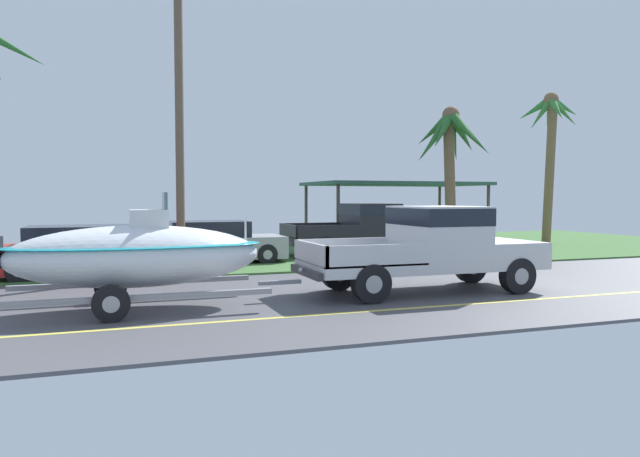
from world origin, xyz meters
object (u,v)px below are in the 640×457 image
Objects in this scene: carport_awning at (395,185)px; palm_tree_near_left at (550,132)px; pickup_truck_towing at (436,245)px; utility_pole at (179,113)px; palm_tree_near_right at (450,144)px; parked_pickup_background at (369,227)px; parked_sedan_near at (214,243)px; parked_sedan_far at (87,252)px; boat_on_trailer at (135,256)px.

carport_awning is 1.09× the size of palm_tree_near_left.
pickup_truck_towing is 13.17m from carport_awning.
carport_awning is 12.32m from utility_pole.
palm_tree_near_left is 1.31× the size of palm_tree_near_right.
parked_sedan_near is at bearing -171.72° from parked_pickup_background.
palm_tree_near_right is (11.71, 0.83, 3.30)m from parked_sedan_far.
pickup_truck_towing is 8.33m from parked_pickup_background.
parked_pickup_background is 4.12m from palm_tree_near_right.
parked_sedan_near is at bearing 117.93° from pickup_truck_towing.
parked_pickup_background is 8.35m from utility_pole.
boat_on_trailer is at bearing -79.08° from parked_sedan_far.
parked_sedan_far is at bearing -163.69° from parked_pickup_background.
palm_tree_near_right reaches higher than parked_sedan_near.
boat_on_trailer is 21.71m from palm_tree_near_left.
parked_pickup_background is 5.26m from carport_awning.
carport_awning is at bearing 46.11° from boat_on_trailer.
palm_tree_near_right is (10.69, 6.12, 2.94)m from boat_on_trailer.
palm_tree_near_right is at bearing -7.94° from parked_sedan_near.
parked_sedan_near is at bearing -168.86° from palm_tree_near_left.
pickup_truck_towing is 0.75× the size of carport_awning.
carport_awning is (5.06, 12.05, 1.60)m from pickup_truck_towing.
carport_awning is at bearing 81.29° from palm_tree_near_right.
palm_tree_near_left reaches higher than parked_sedan_near.
pickup_truck_towing is at bearing 0.00° from boat_on_trailer.
carport_awning is at bearing 166.56° from palm_tree_near_left.
pickup_truck_towing is 6.54m from boat_on_trailer.
parked_sedan_far is (-3.72, -1.95, 0.00)m from parked_sedan_near.
palm_tree_near_left reaches higher than carport_awning.
parked_sedan_far is at bearing -175.93° from palm_tree_near_right.
carport_awning reaches higher than pickup_truck_towing.
carport_awning is 1.42× the size of palm_tree_near_right.
palm_tree_near_left is at bearing 12.77° from parked_pickup_background.
palm_tree_near_right reaches higher than boat_on_trailer.
palm_tree_near_right is at bearing -42.42° from parked_pickup_background.
palm_tree_near_right is at bearing 55.88° from pickup_truck_towing.
palm_tree_near_right is at bearing -151.84° from palm_tree_near_left.
palm_tree_near_left is at bearing 40.64° from pickup_truck_towing.
parked_pickup_background reaches higher than parked_sedan_near.
carport_awning is at bearing 28.43° from parked_sedan_near.
utility_pole is at bearing 133.82° from pickup_truck_towing.
boat_on_trailer is 0.68× the size of utility_pole.
carport_awning is (12.62, 6.76, 2.00)m from parked_sedan_far.
parked_pickup_background is 0.84× the size of palm_tree_near_left.
palm_tree_near_left reaches higher than pickup_truck_towing.
pickup_truck_towing is at bearing -112.76° from carport_awning.
parked_pickup_background is 1.22× the size of parked_sedan_far.
parked_sedan_near is 0.63× the size of palm_tree_near_left.
carport_awning is 0.87× the size of utility_pole.
parked_sedan_far is (-9.56, -2.80, -0.38)m from parked_pickup_background.
palm_tree_near_right is (-7.94, -4.25, -1.14)m from palm_tree_near_left.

